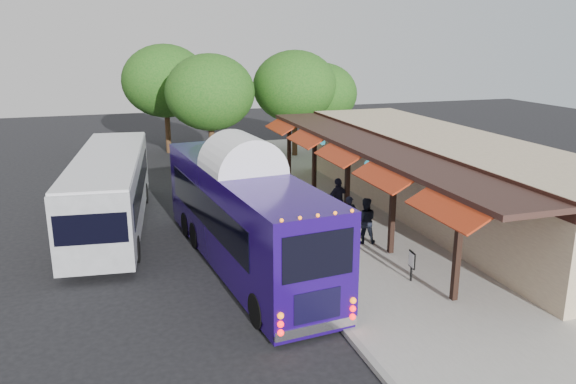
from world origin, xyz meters
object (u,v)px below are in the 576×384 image
object	(u,v)px
ped_a	(350,216)
ped_b	(365,220)
ped_d	(271,158)
ped_c	(338,200)
sign_board	(412,261)
city_bus	(110,188)
coach_bus	(243,211)

from	to	relation	value
ped_a	ped_b	xyz separation A→B (m)	(0.24, -0.90, 0.09)
ped_a	ped_d	world-z (taller)	ped_d
ped_c	sign_board	distance (m)	6.34
city_bus	ped_a	world-z (taller)	city_bus
coach_bus	ped_a	xyz separation A→B (m)	(4.61, 1.24, -1.04)
ped_c	coach_bus	bearing A→B (deg)	16.98
ped_d	sign_board	xyz separation A→B (m)	(-0.03, -16.29, -0.13)
ped_a	ped_c	world-z (taller)	ped_c
city_bus	ped_b	size ratio (longest dim) A/B	6.66
coach_bus	ped_c	bearing A→B (deg)	25.69
ped_a	sign_board	xyz separation A→B (m)	(0.15, -4.59, -0.12)
coach_bus	sign_board	size ratio (longest dim) A/B	11.67
ped_d	coach_bus	bearing A→B (deg)	72.49
ped_b	ped_c	xyz separation A→B (m)	(0.00, 2.64, 0.07)
coach_bus	sign_board	xyz separation A→B (m)	(4.76, -3.35, -1.16)
city_bus	ped_c	bearing A→B (deg)	-9.43
ped_d	city_bus	bearing A→B (deg)	41.57
sign_board	ped_b	bearing A→B (deg)	94.65
city_bus	sign_board	world-z (taller)	city_bus
city_bus	ped_b	bearing A→B (deg)	-23.27
ped_a	sign_board	size ratio (longest dim) A/B	1.59
ped_b	sign_board	bearing A→B (deg)	107.51
coach_bus	ped_c	world-z (taller)	coach_bus
ped_c	ped_b	bearing A→B (deg)	75.40
ped_d	sign_board	size ratio (longest dim) A/B	1.62
coach_bus	ped_b	size ratio (longest dim) A/B	6.61
city_bus	ped_d	distance (m)	11.76
city_bus	ped_d	size ratio (longest dim) A/B	7.25
ped_c	ped_d	world-z (taller)	ped_c
ped_c	ped_a	bearing A→B (deg)	67.46
ped_c	sign_board	size ratio (longest dim) A/B	1.91
ped_a	ped_d	xyz separation A→B (m)	(0.18, 11.70, 0.02)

